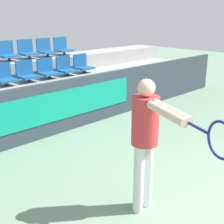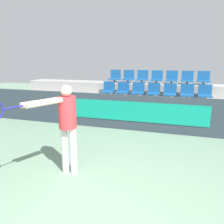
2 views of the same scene
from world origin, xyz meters
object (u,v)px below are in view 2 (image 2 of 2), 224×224
Objects in this scene: stadium_chair_4 at (168,108)px; stadium_chair_8 at (123,90)px; stadium_chair_0 at (100,104)px; stadium_chair_12 at (187,93)px; stadium_chair_5 at (187,110)px; stadium_chair_16 at (142,78)px; stadium_chair_6 at (207,111)px; stadium_chair_17 at (157,78)px; stadium_chair_11 at (170,92)px; stadium_chair_14 at (115,77)px; stadium_chair_18 at (172,78)px; stadium_chair_2 at (133,106)px; stadium_chair_15 at (128,77)px; stadium_chair_7 at (108,89)px; stadium_chair_10 at (154,91)px; stadium_chair_9 at (138,91)px; stadium_chair_1 at (116,105)px; stadium_chair_20 at (204,79)px; stadium_chair_19 at (187,79)px; stadium_chair_13 at (205,93)px; tennis_player at (64,121)px; stadium_chair_3 at (150,107)px.

stadium_chair_4 is 1.98m from stadium_chair_8.
stadium_chair_12 reaches higher than stadium_chair_0.
stadium_chair_16 reaches higher than stadium_chair_5.
stadium_chair_17 reaches higher than stadium_chair_6.
stadium_chair_11 is (-0.57, 0.89, 0.41)m from stadium_chair_5.
stadium_chair_11 is 1.00× the size of stadium_chair_12.
stadium_chair_11 is at bearing 21.29° from stadium_chair_0.
stadium_chair_17 reaches higher than stadium_chair_4.
stadium_chair_18 is (2.30, 0.00, 0.00)m from stadium_chair_14.
stadium_chair_4 is at bearing 0.00° from stadium_chair_2.
stadium_chair_7 is at bearing -122.68° from stadium_chair_15.
stadium_chair_5 is (0.57, 0.00, 0.00)m from stadium_chair_4.
stadium_chair_12 is (0.57, 0.00, 0.00)m from stadium_chair_11.
stadium_chair_10 is (-1.15, 0.89, 0.41)m from stadium_chair_5.
stadium_chair_0 is 1.00× the size of stadium_chair_11.
stadium_chair_0 is at bearing -152.54° from stadium_chair_10.
stadium_chair_9 and stadium_chair_10 have the same top height.
stadium_chair_12 is at bearing 21.29° from stadium_chair_1.
stadium_chair_20 is (2.30, 0.00, 0.00)m from stadium_chair_16.
stadium_chair_6 is 1.00× the size of stadium_chair_18.
stadium_chair_12 is at bearing 0.00° from stadium_chair_9.
stadium_chair_14 and stadium_chair_15 have the same top height.
stadium_chair_12 is at bearing -17.32° from stadium_chair_14.
stadium_chair_18 reaches higher than stadium_chair_7.
stadium_chair_20 is (2.87, 1.79, 0.81)m from stadium_chair_1.
stadium_chair_19 reaches higher than stadium_chair_11.
stadium_chair_7 and stadium_chair_12 have the same top height.
tennis_player reaches higher than stadium_chair_13.
stadium_chair_20 is at bearing 0.00° from stadium_chair_14.
stadium_chair_19 reaches higher than stadium_chair_7.
stadium_chair_7 is (-3.44, 0.89, 0.41)m from stadium_chair_6.
stadium_chair_11 is at bearing 27.46° from stadium_chair_1.
stadium_chair_16 is at bearing 57.32° from stadium_chair_0.
stadium_chair_14 reaches higher than stadium_chair_2.
stadium_chair_8 reaches higher than stadium_chair_0.
stadium_chair_3 is at bearing 180.00° from stadium_chair_4.
stadium_chair_1 is 1.00× the size of stadium_chair_9.
stadium_chair_2 is 2.05m from stadium_chair_15.
stadium_chair_14 is (-1.72, 0.89, 0.41)m from stadium_chair_10.
tennis_player reaches higher than stadium_chair_2.
stadium_chair_18 is (1.72, 0.89, 0.41)m from stadium_chair_8.
stadium_chair_14 reaches higher than stadium_chair_0.
stadium_chair_18 is at bearing 122.68° from stadium_chair_6.
stadium_chair_3 is 1.00× the size of stadium_chair_13.
stadium_chair_6 is at bearing -27.46° from stadium_chair_14.
stadium_chair_3 is 2.61m from stadium_chair_14.
stadium_chair_7 is 1.00× the size of stadium_chair_10.
stadium_chair_1 is at bearing -107.78° from stadium_chair_16.
stadium_chair_7 is 1.00× the size of stadium_chair_16.
stadium_chair_3 is 1.00× the size of stadium_chair_19.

